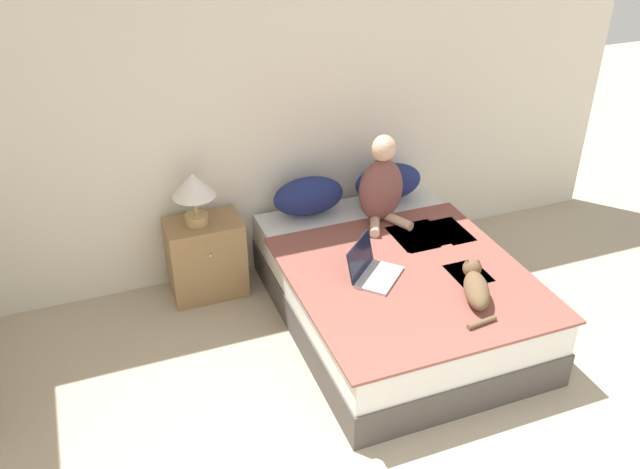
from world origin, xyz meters
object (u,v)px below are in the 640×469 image
Objects in this scene: cat_tabby at (476,286)px; table_lamp at (194,188)px; pillow_near at (309,196)px; person_sitting at (381,185)px; pillow_far at (388,182)px; laptop_open at (372,270)px; nightstand at (206,258)px; bed at (395,292)px.

table_lamp is (-1.45, 1.36, 0.29)m from cat_tabby.
pillow_near is 0.80× the size of person_sitting.
pillow_far is 1.39× the size of table_lamp.
laptop_open is 1.37m from table_lamp.
person_sitting reaches higher than laptop_open.
person_sitting is at bearing 17.43° from laptop_open.
cat_tabby is 0.66m from laptop_open.
pillow_near reaches higher than nightstand.
cat_tabby is (0.14, -1.09, -0.21)m from person_sitting.
pillow_near is at bearing 1.09° from nightstand.
cat_tabby is (-0.06, -1.38, -0.07)m from pillow_far.
bed is at bearing -34.74° from table_lamp.
pillow_near is 0.88m from table_lamp.
laptop_open is at bearing -44.50° from table_lamp.
pillow_far reaches higher than laptop_open.
cat_tabby is 1.13× the size of laptop_open.
cat_tabby is at bearing -82.70° from person_sitting.
person_sitting is at bearing -12.19° from nightstand.
cat_tabby is 1.98m from nightstand.
bed is 3.67× the size of pillow_far.
pillow_far is 1.52m from nightstand.
pillow_far is 1.38m from cat_tabby.
pillow_near is 0.56m from person_sitting.
pillow_far reaches higher than bed.
pillow_near is at bearing 46.63° from cat_tabby.
pillow_far is (0.33, 0.84, 0.40)m from bed.
pillow_near is 0.66m from pillow_far.
laptop_open is at bearing -155.24° from bed.
table_lamp is at bearing 69.93° from cat_tabby.
person_sitting reaches higher than cat_tabby.
cat_tabby is at bearing -43.98° from nightstand.
person_sitting reaches higher than table_lamp.
pillow_near and pillow_far have the same top height.
laptop_open reaches higher than bed.
person_sitting is 1.12m from cat_tabby.
pillow_far is at bearing 15.51° from laptop_open.
person_sitting is 1.54× the size of laptop_open.
pillow_near is at bearing 1.01° from table_lamp.
nightstand is (-0.81, -0.02, -0.35)m from pillow_near.
bed is at bearing -68.34° from pillow_near.
table_lamp is at bearing 168.13° from person_sitting.
laptop_open reaches higher than cat_tabby.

